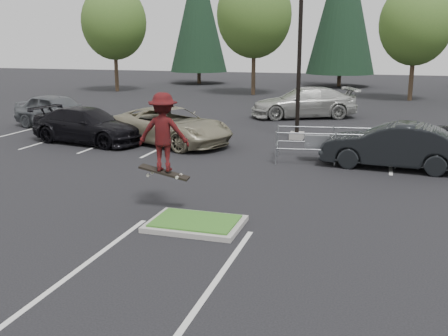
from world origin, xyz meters
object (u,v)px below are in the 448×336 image
(cart_corral, at_px, (321,141))
(decid_b, at_px, (254,17))
(conif_b, at_px, (343,1))
(car_l_grey, at_px, (57,111))
(car_far_silver, at_px, (306,103))
(light_pole, at_px, (300,34))
(conif_a, at_px, (198,11))
(car_l_black, at_px, (87,125))
(car_l_tan, at_px, (170,126))
(decid_a, at_px, (114,25))
(skateboarder, at_px, (163,133))
(decid_c, at_px, (416,26))
(car_r_charc, at_px, (392,146))

(cart_corral, bearing_deg, decid_b, 101.31)
(conif_b, bearing_deg, cart_corral, -86.44)
(car_l_grey, xyz_separation_m, car_far_silver, (11.42, 7.25, 0.01))
(conif_b, bearing_deg, light_pole, -88.99)
(conif_a, relative_size, car_l_black, 2.50)
(car_l_tan, bearing_deg, conif_b, 14.09)
(car_l_black, bearing_deg, cart_corral, -83.65)
(decid_a, xyz_separation_m, car_far_silver, (17.93, -11.28, -4.72))
(car_l_black, xyz_separation_m, car_l_grey, (-3.50, 3.00, 0.10))
(skateboarder, bearing_deg, decid_c, -113.64)
(light_pole, height_order, car_l_tan, light_pole)
(decid_c, relative_size, car_far_silver, 1.41)
(decid_b, height_order, conif_b, conif_b)
(decid_c, distance_m, car_l_tan, 23.45)
(decid_a, height_order, conif_b, conif_b)
(car_l_black, bearing_deg, skateboarder, -127.56)
(car_l_grey, bearing_deg, light_pole, -70.16)
(conif_b, bearing_deg, decid_c, -60.68)
(car_l_tan, bearing_deg, conif_a, 39.52)
(conif_b, xyz_separation_m, skateboarder, (-1.20, -39.50, -5.82))
(decid_a, height_order, car_r_charc, decid_a)
(conif_b, bearing_deg, conif_a, -177.95)
(decid_a, distance_m, conif_a, 10.85)
(decid_c, distance_m, car_l_black, 25.90)
(conif_a, bearing_deg, car_l_black, -79.21)
(cart_corral, distance_m, car_l_grey, 14.02)
(light_pole, height_order, car_r_charc, light_pole)
(light_pole, relative_size, car_far_silver, 1.70)
(decid_c, relative_size, car_l_grey, 1.68)
(cart_corral, relative_size, car_l_grey, 0.87)
(car_l_grey, bearing_deg, decid_b, 1.36)
(car_l_black, bearing_deg, car_far_silver, -27.45)
(car_l_tan, xyz_separation_m, car_r_charc, (9.00, -1.84, 0.00))
(car_l_black, bearing_deg, decid_c, -23.01)
(decid_b, relative_size, cart_corral, 2.22)
(light_pole, relative_size, conif_b, 0.70)
(conif_a, bearing_deg, conif_b, 2.05)
(decid_b, bearing_deg, car_l_tan, -85.93)
(decid_c, bearing_deg, skateboarder, -104.00)
(car_r_charc, bearing_deg, decid_c, -178.59)
(car_l_black, distance_m, car_l_grey, 4.61)
(light_pole, height_order, car_l_grey, light_pole)
(skateboarder, bearing_deg, decid_a, -69.57)
(decid_c, xyz_separation_m, conif_a, (-19.99, 10.17, 1.84))
(decid_a, distance_m, decid_b, 12.02)
(light_pole, bearing_deg, car_r_charc, -48.34)
(decid_b, distance_m, car_l_grey, 20.48)
(decid_c, distance_m, conif_a, 22.50)
(decid_c, bearing_deg, car_r_charc, -93.82)
(decid_a, bearing_deg, car_r_charc, -45.03)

